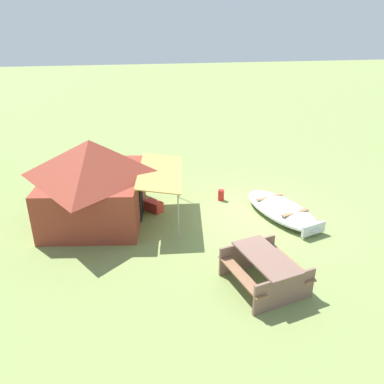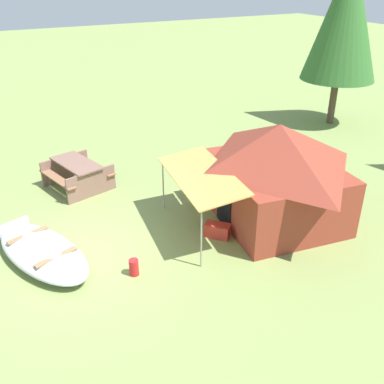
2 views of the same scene
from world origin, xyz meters
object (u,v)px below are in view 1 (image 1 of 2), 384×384
canvas_cabin_tent (93,179)px  fuel_can (221,195)px  beached_rowboat (282,210)px  cooler_box (154,206)px  picnic_table (265,267)px

canvas_cabin_tent → fuel_can: (0.56, -3.94, -1.08)m
beached_rowboat → cooler_box: beached_rowboat is taller
canvas_cabin_tent → fuel_can: 4.12m
beached_rowboat → picnic_table: bearing=152.2°
cooler_box → fuel_can: fuel_can is taller
canvas_cabin_tent → picnic_table: (-3.91, -3.85, -0.77)m
canvas_cabin_tent → cooler_box: bearing=-84.8°
cooler_box → beached_rowboat: bearing=-104.5°
beached_rowboat → fuel_can: beached_rowboat is taller
beached_rowboat → picnic_table: picnic_table is taller
picnic_table → fuel_can: bearing=-1.1°
fuel_can → beached_rowboat: bearing=-132.1°
cooler_box → fuel_can: bearing=-79.6°
canvas_cabin_tent → cooler_box: canvas_cabin_tent is taller
beached_rowboat → cooler_box: 3.90m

